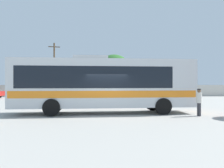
# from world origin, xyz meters

# --- Properties ---
(ground_plane) EXTENTS (300.00, 300.00, 0.00)m
(ground_plane) POSITION_xyz_m (0.00, 10.00, 0.00)
(ground_plane) COLOR #A3A099
(perimeter_wall) EXTENTS (80.00, 0.30, 1.71)m
(perimeter_wall) POSITION_xyz_m (0.00, 22.52, 0.86)
(perimeter_wall) COLOR beige
(perimeter_wall) RESTS_ON ground_plane
(coach_bus_silver_orange) EXTENTS (11.84, 3.38, 3.72)m
(coach_bus_silver_orange) POSITION_xyz_m (-0.32, 0.78, 1.98)
(coach_bus_silver_orange) COLOR silver
(coach_bus_silver_orange) RESTS_ON ground_plane
(attendant_by_bus_door) EXTENTS (0.40, 0.40, 1.63)m
(attendant_by_bus_door) POSITION_xyz_m (5.47, -0.94, 0.93)
(attendant_by_bus_door) COLOR #38383D
(attendant_by_bus_door) RESTS_ON ground_plane
(parked_car_second_black) EXTENTS (4.10, 2.06, 1.46)m
(parked_car_second_black) POSITION_xyz_m (-9.60, 19.26, 0.78)
(parked_car_second_black) COLOR black
(parked_car_second_black) RESTS_ON ground_plane
(parked_car_third_white) EXTENTS (4.46, 2.17, 1.41)m
(parked_car_third_white) POSITION_xyz_m (-3.88, 18.44, 0.76)
(parked_car_third_white) COLOR silver
(parked_car_third_white) RESTS_ON ground_plane
(parked_car_rightmost_maroon) EXTENTS (4.27, 2.13, 1.40)m
(parked_car_rightmost_maroon) POSITION_xyz_m (2.21, 18.97, 0.75)
(parked_car_rightmost_maroon) COLOR maroon
(parked_car_rightmost_maroon) RESTS_ON ground_plane
(utility_pole_near) EXTENTS (1.76, 0.64, 8.30)m
(utility_pole_near) POSITION_xyz_m (-7.65, 24.87, 4.33)
(utility_pole_near) COLOR #4C3823
(utility_pole_near) RESTS_ON ground_plane
(roadside_tree_left) EXTENTS (4.53, 4.53, 5.76)m
(roadside_tree_left) POSITION_xyz_m (-11.46, 28.91, 3.83)
(roadside_tree_left) COLOR brown
(roadside_tree_left) RESTS_ON ground_plane
(roadside_tree_midleft) EXTENTS (5.47, 5.47, 6.88)m
(roadside_tree_midleft) POSITION_xyz_m (1.93, 27.97, 4.55)
(roadside_tree_midleft) COLOR brown
(roadside_tree_midleft) RESTS_ON ground_plane
(roadside_tree_midright) EXTENTS (3.82, 3.82, 5.45)m
(roadside_tree_midright) POSITION_xyz_m (7.41, 26.54, 3.81)
(roadside_tree_midright) COLOR brown
(roadside_tree_midright) RESTS_ON ground_plane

